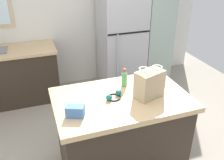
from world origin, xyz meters
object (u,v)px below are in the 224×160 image
shopping_bag (149,84)px  bottle (124,78)px  tall_cabinet (154,28)px  small_box (75,111)px  kitchen_island (121,132)px  ear_defenders (114,96)px  refrigerator (121,39)px

shopping_bag → bottle: (-0.15, 0.29, -0.05)m
tall_cabinet → small_box: bearing=-132.4°
small_box → bottle: size_ratio=0.79×
kitchen_island → shopping_bag: (0.27, -0.08, 0.60)m
kitchen_island → shopping_bag: bearing=-16.4°
small_box → ear_defenders: bearing=22.5°
shopping_bag → refrigerator: bearing=76.8°
kitchen_island → tall_cabinet: (1.36, 1.88, 0.55)m
small_box → bottle: (0.62, 0.38, 0.04)m
shopping_bag → tall_cabinet: bearing=60.8°
tall_cabinet → bottle: bearing=-126.8°
small_box → ear_defenders: 0.47m
small_box → refrigerator: bearing=58.9°
kitchen_island → refrigerator: size_ratio=0.79×
tall_cabinet → small_box: 2.77m
small_box → bottle: 0.73m
shopping_bag → small_box: size_ratio=2.01×
small_box → bottle: bottle is taller
tall_cabinet → small_box: tall_cabinet is taller
kitchen_island → refrigerator: 2.06m
refrigerator → small_box: 2.39m
kitchen_island → ear_defenders: size_ratio=6.91×
tall_cabinet → bottle: size_ratio=9.71×
refrigerator → tall_cabinet: size_ratio=0.87×
small_box → tall_cabinet: bearing=47.6°
bottle → refrigerator: bearing=69.9°
refrigerator → bottle: (-0.61, -1.67, 0.14)m
kitchen_island → tall_cabinet: tall_cabinet is taller
refrigerator → bottle: refrigerator is taller
shopping_bag → ear_defenders: shopping_bag is taller
tall_cabinet → small_box: (-1.87, -2.05, -0.04)m
refrigerator → ear_defenders: 2.04m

